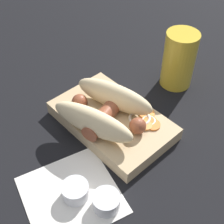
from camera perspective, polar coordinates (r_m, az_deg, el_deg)
ground_plane at (r=0.66m, az=-0.00°, el=-2.43°), size 3.00×3.00×0.00m
food_tray at (r=0.65m, az=-0.00°, el=-1.54°), size 0.25×0.16×0.03m
bread_roll at (r=0.61m, az=-1.51°, el=0.68°), size 0.20×0.17×0.06m
sausage at (r=0.62m, az=-0.81°, el=-0.26°), size 0.16×0.14×0.03m
pickled_veggies at (r=0.63m, az=5.99°, el=-1.39°), size 0.07×0.07×0.01m
napkin at (r=0.57m, az=-7.48°, el=-14.75°), size 0.19×0.19×0.00m
condiment_cup_near at (r=0.56m, az=-6.69°, el=-14.25°), size 0.05×0.05×0.03m
condiment_cup_far at (r=0.54m, az=-1.04°, el=-16.17°), size 0.05×0.05×0.03m
drink_glass at (r=0.74m, az=11.93°, el=9.47°), size 0.07×0.07×0.13m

